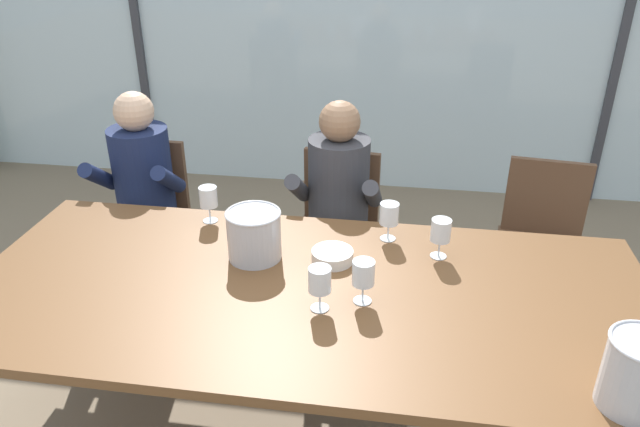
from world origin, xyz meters
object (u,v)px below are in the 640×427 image
Objects in this scene: wine_glass_by_left_taster at (363,275)px; wine_glass_center_pour at (389,215)px; ice_bucket_secondary at (254,234)px; chair_left_of_center at (337,220)px; dining_table at (307,300)px; person_navy_polo at (139,188)px; chair_center at (542,232)px; ice_bucket_primary at (638,373)px; wine_glass_spare_empty at (320,282)px; wine_glass_by_right_taster at (208,198)px; tasting_bowl at (332,256)px; wine_glass_near_bucket at (441,232)px; person_charcoal_jacket at (336,202)px; chair_near_curtain at (147,206)px.

wine_glass_by_left_taster is 1.00× the size of wine_glass_center_pour.
chair_left_of_center is at bearing 72.21° from ice_bucket_secondary.
dining_table is 1.38m from person_navy_polo.
chair_center is 3.78× the size of ice_bucket_secondary.
ice_bucket_primary is 1.04m from wine_glass_spare_empty.
wine_glass_center_pour is at bearing -3.10° from wine_glass_by_right_taster.
tasting_bowl is 1.00× the size of wine_glass_near_bucket.
wine_glass_by_right_taster is at bearing 171.16° from wine_glass_near_bucket.
dining_table is 0.87m from person_charcoal_jacket.
ice_bucket_primary reaches higher than wine_glass_center_pour.
chair_left_of_center is 0.73× the size of person_navy_polo.
ice_bucket_secondary is (0.85, -0.79, 0.32)m from chair_near_curtain.
chair_center is 5.02× the size of wine_glass_near_bucket.
tasting_bowl is (1.14, -0.65, 0.07)m from person_navy_polo.
dining_table is 0.24m from tasting_bowl.
ice_bucket_secondary is (-0.25, -0.79, 0.32)m from chair_left_of_center.
wine_glass_by_right_taster is at bearing 135.43° from wine_glass_spare_empty.
wine_glass_center_pour is (0.07, 0.49, 0.00)m from wine_glass_by_left_taster.
chair_near_curtain is 3.67× the size of ice_bucket_primary.
wine_glass_by_right_taster is (-0.76, 0.53, 0.00)m from wine_glass_by_left_taster.
ice_bucket_secondary is 1.33× the size of wine_glass_center_pour.
chair_center is at bearing 88.51° from ice_bucket_primary.
chair_center is 5.02× the size of wine_glass_spare_empty.
chair_center is at bearing 38.16° from tasting_bowl.
person_charcoal_jacket is at bearing 95.81° from tasting_bowl.
person_navy_polo reaches higher than wine_glass_spare_empty.
ice_bucket_secondary is 0.77m from wine_glass_near_bucket.
person_navy_polo is 1.06m from ice_bucket_secondary.
wine_glass_by_right_taster reaches higher than dining_table.
person_charcoal_jacket is at bearing 132.73° from wine_glass_near_bucket.
wine_glass_by_left_taster is 0.17m from wine_glass_spare_empty.
person_charcoal_jacket is at bearing 34.85° from wine_glass_by_right_taster.
tasting_bowl is at bearing 71.49° from dining_table.
wine_glass_by_left_taster and wine_glass_near_bucket have the same top height.
chair_near_curtain is at bearing 137.04° from ice_bucket_secondary.
wine_glass_by_right_taster is at bearing 149.48° from ice_bucket_primary.
chair_left_of_center is at bearing 126.13° from ice_bucket_primary.
wine_glass_by_right_taster is (-1.05, 0.16, 0.00)m from wine_glass_near_bucket.
person_navy_polo is at bearing 148.10° from ice_bucket_primary.
wine_glass_by_right_taster is (-0.83, 0.05, 0.00)m from wine_glass_center_pour.
dining_table is 3.06× the size of chair_center.
wine_glass_near_bucket reaches higher than chair_center.
ice_bucket_secondary is 0.60m from wine_glass_center_pour.
wine_glass_by_left_taster is at bearing -34.98° from wine_glass_by_right_taster.
wine_glass_spare_empty reaches higher than chair_left_of_center.
wine_glass_center_pour is 0.84m from wine_glass_by_right_taster.
tasting_bowl is 0.35m from wine_glass_spare_empty.
dining_table is 0.28m from wine_glass_by_left_taster.
ice_bucket_primary is 1.37× the size of wine_glass_near_bucket.
wine_glass_by_left_taster is at bearing -72.81° from chair_left_of_center.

